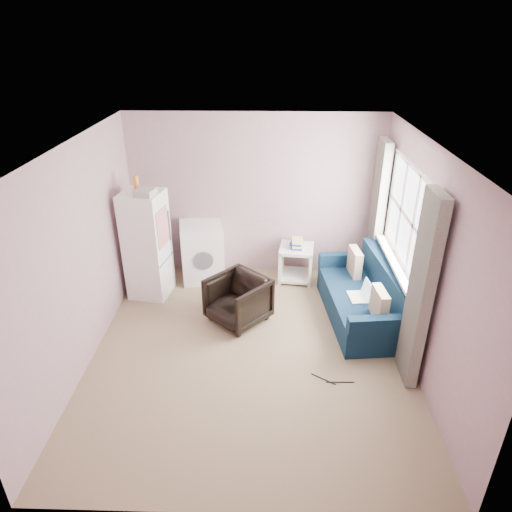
{
  "coord_description": "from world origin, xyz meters",
  "views": [
    {
      "loc": [
        0.19,
        -4.46,
        3.57
      ],
      "look_at": [
        0.05,
        0.6,
        1.0
      ],
      "focal_mm": 32.0,
      "sensor_mm": 36.0,
      "label": 1
    }
  ],
  "objects_px": {
    "armchair": "(238,298)",
    "washing_machine": "(202,251)",
    "fridge": "(147,244)",
    "side_table": "(296,261)",
    "sofa": "(364,299)"
  },
  "relations": [
    {
      "from": "armchair",
      "to": "side_table",
      "type": "relative_size",
      "value": 1.02
    },
    {
      "from": "armchair",
      "to": "washing_machine",
      "type": "xyz_separation_m",
      "value": [
        -0.62,
        1.17,
        0.11
      ]
    },
    {
      "from": "armchair",
      "to": "sofa",
      "type": "height_order",
      "value": "sofa"
    },
    {
      "from": "side_table",
      "to": "fridge",
      "type": "bearing_deg",
      "value": -167.65
    },
    {
      "from": "armchair",
      "to": "washing_machine",
      "type": "bearing_deg",
      "value": 160.4
    },
    {
      "from": "sofa",
      "to": "armchair",
      "type": "bearing_deg",
      "value": 177.71
    },
    {
      "from": "side_table",
      "to": "washing_machine",
      "type": "bearing_deg",
      "value": 178.97
    },
    {
      "from": "armchair",
      "to": "washing_machine",
      "type": "height_order",
      "value": "washing_machine"
    },
    {
      "from": "washing_machine",
      "to": "side_table",
      "type": "bearing_deg",
      "value": -12.05
    },
    {
      "from": "armchair",
      "to": "fridge",
      "type": "bearing_deg",
      "value": -164.67
    },
    {
      "from": "armchair",
      "to": "side_table",
      "type": "xyz_separation_m",
      "value": [
        0.83,
        1.14,
        -0.03
      ]
    },
    {
      "from": "fridge",
      "to": "sofa",
      "type": "height_order",
      "value": "fridge"
    },
    {
      "from": "sofa",
      "to": "fridge",
      "type": "bearing_deg",
      "value": 163.41
    },
    {
      "from": "washing_machine",
      "to": "armchair",
      "type": "bearing_deg",
      "value": -72.94
    },
    {
      "from": "side_table",
      "to": "sofa",
      "type": "bearing_deg",
      "value": -50.16
    }
  ]
}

